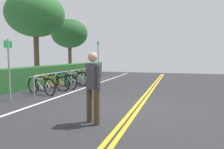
{
  "coord_description": "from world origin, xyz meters",
  "views": [
    {
      "loc": [
        -6.13,
        -1.11,
        1.54
      ],
      "look_at": [
        3.39,
        1.73,
        0.71
      ],
      "focal_mm": 34.7,
      "sensor_mm": 36.0,
      "label": 1
    }
  ],
  "objects_px": {
    "bike_rack": "(71,74)",
    "bicycle_0": "(41,86)",
    "bicycle_6": "(88,75)",
    "bicycle_5": "(85,77)",
    "bicycle_1": "(52,84)",
    "bicycle_2": "(62,82)",
    "tree_mid": "(35,15)",
    "bicycle_3": "(73,79)",
    "bicycle_4": "(76,78)",
    "sign_post_far": "(98,57)",
    "sign_post_near": "(9,64)",
    "tree_far_right": "(70,34)",
    "pedestrian": "(93,83)"
  },
  "relations": [
    {
      "from": "sign_post_far",
      "to": "bicycle_5",
      "type": "bearing_deg",
      "value": 173.12
    },
    {
      "from": "sign_post_far",
      "to": "tree_far_right",
      "type": "distance_m",
      "value": 6.47
    },
    {
      "from": "bicycle_3",
      "to": "pedestrian",
      "type": "bearing_deg",
      "value": -149.31
    },
    {
      "from": "bicycle_0",
      "to": "bicycle_5",
      "type": "bearing_deg",
      "value": -1.16
    },
    {
      "from": "bicycle_3",
      "to": "bicycle_5",
      "type": "height_order",
      "value": "bicycle_3"
    },
    {
      "from": "bicycle_2",
      "to": "bicycle_4",
      "type": "distance_m",
      "value": 1.71
    },
    {
      "from": "bike_rack",
      "to": "bicycle_6",
      "type": "relative_size",
      "value": 3.51
    },
    {
      "from": "sign_post_near",
      "to": "bicycle_6",
      "type": "bearing_deg",
      "value": -1.61
    },
    {
      "from": "bicycle_6",
      "to": "sign_post_far",
      "type": "xyz_separation_m",
      "value": [
        0.99,
        -0.34,
        1.18
      ]
    },
    {
      "from": "bicycle_1",
      "to": "tree_far_right",
      "type": "relative_size",
      "value": 0.35
    },
    {
      "from": "sign_post_near",
      "to": "tree_mid",
      "type": "xyz_separation_m",
      "value": [
        5.22,
        2.64,
        2.74
      ]
    },
    {
      "from": "bicycle_5",
      "to": "bike_rack",
      "type": "bearing_deg",
      "value": 179.45
    },
    {
      "from": "bike_rack",
      "to": "bicycle_0",
      "type": "xyz_separation_m",
      "value": [
        -2.48,
        0.07,
        -0.27
      ]
    },
    {
      "from": "bicycle_0",
      "to": "bicycle_2",
      "type": "bearing_deg",
      "value": -1.78
    },
    {
      "from": "bicycle_1",
      "to": "bicycle_2",
      "type": "height_order",
      "value": "bicycle_2"
    },
    {
      "from": "bicycle_1",
      "to": "tree_far_right",
      "type": "height_order",
      "value": "tree_far_right"
    },
    {
      "from": "bike_rack",
      "to": "tree_mid",
      "type": "relative_size",
      "value": 1.13
    },
    {
      "from": "bike_rack",
      "to": "bicycle_0",
      "type": "height_order",
      "value": "bike_rack"
    },
    {
      "from": "bike_rack",
      "to": "tree_mid",
      "type": "xyz_separation_m",
      "value": [
        1.26,
        2.94,
        3.41
      ]
    },
    {
      "from": "bicycle_1",
      "to": "bicycle_6",
      "type": "relative_size",
      "value": 0.99
    },
    {
      "from": "bike_rack",
      "to": "bicycle_1",
      "type": "height_order",
      "value": "bike_rack"
    },
    {
      "from": "bicycle_3",
      "to": "sign_post_far",
      "type": "distance_m",
      "value": 3.68
    },
    {
      "from": "bike_rack",
      "to": "sign_post_far",
      "type": "bearing_deg",
      "value": -3.73
    },
    {
      "from": "bike_rack",
      "to": "pedestrian",
      "type": "height_order",
      "value": "pedestrian"
    },
    {
      "from": "bicycle_1",
      "to": "bicycle_4",
      "type": "bearing_deg",
      "value": 0.33
    },
    {
      "from": "bike_rack",
      "to": "bicycle_3",
      "type": "distance_m",
      "value": 0.28
    },
    {
      "from": "bicycle_0",
      "to": "bicycle_2",
      "type": "relative_size",
      "value": 0.95
    },
    {
      "from": "bicycle_6",
      "to": "bicycle_0",
      "type": "bearing_deg",
      "value": -179.47
    },
    {
      "from": "bicycle_3",
      "to": "bicycle_4",
      "type": "relative_size",
      "value": 1.04
    },
    {
      "from": "bike_rack",
      "to": "bicycle_1",
      "type": "relative_size",
      "value": 3.56
    },
    {
      "from": "bicycle_0",
      "to": "bicycle_5",
      "type": "distance_m",
      "value": 4.23
    },
    {
      "from": "bicycle_0",
      "to": "bicycle_1",
      "type": "bearing_deg",
      "value": 1.34
    },
    {
      "from": "bicycle_2",
      "to": "bike_rack",
      "type": "bearing_deg",
      "value": -1.28
    },
    {
      "from": "bicycle_5",
      "to": "bicycle_1",
      "type": "bearing_deg",
      "value": 178.21
    },
    {
      "from": "sign_post_near",
      "to": "tree_mid",
      "type": "bearing_deg",
      "value": 26.85
    },
    {
      "from": "bicycle_2",
      "to": "pedestrian",
      "type": "height_order",
      "value": "pedestrian"
    },
    {
      "from": "bike_rack",
      "to": "sign_post_far",
      "type": "distance_m",
      "value": 3.6
    },
    {
      "from": "bicycle_2",
      "to": "tree_mid",
      "type": "distance_m",
      "value": 5.18
    },
    {
      "from": "sign_post_near",
      "to": "sign_post_far",
      "type": "relative_size",
      "value": 0.83
    },
    {
      "from": "bicycle_0",
      "to": "bicycle_6",
      "type": "bearing_deg",
      "value": 0.53
    },
    {
      "from": "bicycle_2",
      "to": "tree_far_right",
      "type": "distance_m",
      "value": 10.17
    },
    {
      "from": "bicycle_2",
      "to": "bicycle_6",
      "type": "relative_size",
      "value": 1.03
    },
    {
      "from": "bicycle_0",
      "to": "bicycle_1",
      "type": "relative_size",
      "value": 0.99
    },
    {
      "from": "bicycle_2",
      "to": "sign_post_near",
      "type": "xyz_separation_m",
      "value": [
        -3.04,
        0.28,
        0.94
      ]
    },
    {
      "from": "sign_post_far",
      "to": "tree_mid",
      "type": "height_order",
      "value": "tree_mid"
    },
    {
      "from": "bike_rack",
      "to": "bicycle_3",
      "type": "height_order",
      "value": "bike_rack"
    },
    {
      "from": "bicycle_2",
      "to": "tree_far_right",
      "type": "xyz_separation_m",
      "value": [
        8.73,
        4.1,
        3.23
      ]
    },
    {
      "from": "bicycle_1",
      "to": "bicycle_4",
      "type": "height_order",
      "value": "bicycle_4"
    },
    {
      "from": "bicycle_0",
      "to": "bicycle_1",
      "type": "xyz_separation_m",
      "value": [
        0.85,
        0.02,
        -0.01
      ]
    },
    {
      "from": "bicycle_1",
      "to": "sign_post_near",
      "type": "relative_size",
      "value": 0.81
    }
  ]
}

